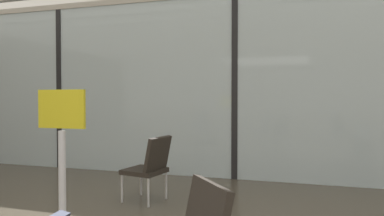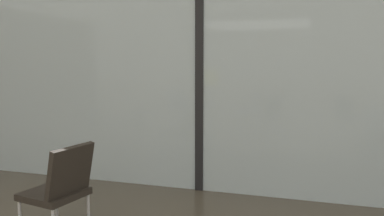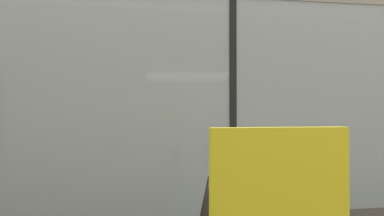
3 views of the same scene
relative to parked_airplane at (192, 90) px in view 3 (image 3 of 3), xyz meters
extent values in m
cube|color=silver|center=(-0.15, -5.25, -0.56)|extent=(14.00, 0.08, 3.11)
cube|color=black|center=(-0.15, -5.25, -0.56)|extent=(0.10, 0.12, 3.11)
ellipsoid|color=#B2BCD6|center=(0.31, 0.00, 0.00)|extent=(13.55, 4.23, 4.23)
sphere|color=black|center=(-3.42, -1.94, 0.32)|extent=(0.28, 0.28, 0.28)
sphere|color=black|center=(-2.52, -1.94, 0.32)|extent=(0.28, 0.28, 0.28)
sphere|color=black|center=(-1.62, -1.94, 0.32)|extent=(0.28, 0.28, 0.28)
sphere|color=black|center=(-0.72, -1.94, 0.32)|extent=(0.28, 0.28, 0.28)
sphere|color=black|center=(0.18, -1.94, 0.32)|extent=(0.28, 0.28, 0.28)
cube|color=#28231E|center=(-0.85, -6.96, -1.46)|extent=(0.23, 0.50, 0.44)
cube|color=gold|center=(-0.95, -8.78, -0.83)|extent=(0.44, 0.03, 0.32)
camera|label=1|loc=(0.95, -11.29, -0.75)|focal=33.58mm
camera|label=2|loc=(1.14, -9.82, -0.52)|focal=36.20mm
camera|label=3|loc=(-1.36, -9.70, -0.62)|focal=29.63mm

